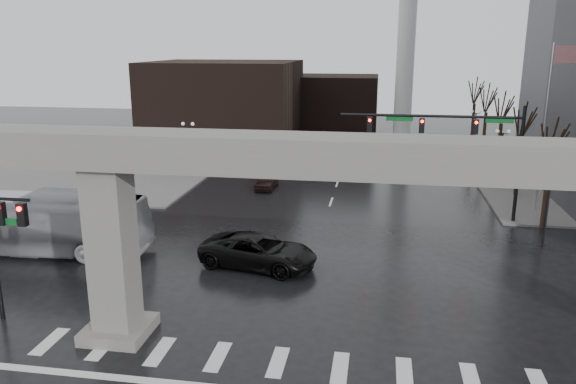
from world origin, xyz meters
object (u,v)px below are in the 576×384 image
signal_mast_arm (462,137)px  pickup_truck (258,251)px  city_bus (38,223)px  far_car (267,181)px

signal_mast_arm → pickup_truck: bearing=-138.3°
city_bus → signal_mast_arm: bearing=-69.7°
pickup_truck → signal_mast_arm: bearing=-37.3°
pickup_truck → city_bus: city_bus is taller
signal_mast_arm → pickup_truck: 16.53m
city_bus → far_car: size_ratio=3.45×
city_bus → far_car: bearing=-33.4°
signal_mast_arm → city_bus: (-24.93, -10.41, -4.02)m
pickup_truck → city_bus: 13.19m
signal_mast_arm → far_car: bearing=156.4°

